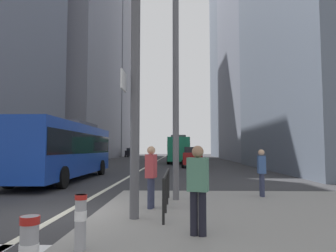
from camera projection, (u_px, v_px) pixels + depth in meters
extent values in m
plane|color=#303033|center=(144.00, 168.00, 28.02)|extent=(160.00, 160.00, 0.00)
cube|color=gray|center=(285.00, 225.00, 6.92)|extent=(9.00, 10.00, 0.15)
cube|color=beige|center=(153.00, 163.00, 37.99)|extent=(0.20, 80.00, 0.01)
cube|color=gray|center=(72.00, 50.00, 55.92)|extent=(13.43, 25.52, 39.05)
cube|color=gray|center=(104.00, 52.00, 80.31)|extent=(12.80, 16.63, 53.62)
cube|color=slate|center=(263.00, 13.00, 50.22)|extent=(12.21, 21.36, 47.31)
cube|color=slate|center=(237.00, 56.00, 73.02)|extent=(10.91, 16.68, 47.19)
cube|color=#14389E|center=(65.00, 150.00, 17.49)|extent=(2.62, 11.36, 2.75)
cube|color=black|center=(65.00, 143.00, 17.52)|extent=(2.66, 11.14, 1.10)
cube|color=#4C4C51|center=(75.00, 125.00, 19.30)|extent=(1.79, 4.10, 0.30)
cylinder|color=black|center=(63.00, 177.00, 13.76)|extent=(0.31, 1.00, 1.00)
cylinder|color=black|center=(9.00, 177.00, 13.81)|extent=(0.31, 1.00, 1.00)
cylinder|color=black|center=(101.00, 168.00, 20.99)|extent=(0.31, 1.00, 1.00)
cylinder|color=black|center=(66.00, 168.00, 21.05)|extent=(0.31, 1.00, 1.00)
cube|color=#198456|center=(178.00, 149.00, 39.78)|extent=(2.64, 11.25, 2.75)
cube|color=black|center=(178.00, 147.00, 39.80)|extent=(2.68, 11.03, 1.10)
cube|color=#4C4C51|center=(178.00, 137.00, 38.21)|extent=(1.80, 4.06, 0.30)
cylinder|color=black|center=(169.00, 158.00, 43.29)|extent=(0.31, 1.00, 1.00)
cylinder|color=black|center=(186.00, 158.00, 43.24)|extent=(0.31, 1.00, 1.00)
cylinder|color=black|center=(168.00, 160.00, 36.13)|extent=(0.31, 1.00, 1.00)
cylinder|color=black|center=(189.00, 160.00, 36.08)|extent=(0.31, 1.00, 1.00)
cube|color=black|center=(131.00, 153.00, 67.41)|extent=(1.91, 4.29, 1.10)
cube|color=black|center=(131.00, 149.00, 67.62)|extent=(1.57, 2.33, 0.52)
cylinder|color=black|center=(134.00, 156.00, 65.88)|extent=(0.24, 0.65, 0.64)
cylinder|color=black|center=(125.00, 156.00, 66.00)|extent=(0.24, 0.65, 0.64)
cylinder|color=black|center=(136.00, 155.00, 68.75)|extent=(0.24, 0.65, 0.64)
cylinder|color=black|center=(128.00, 155.00, 68.86)|extent=(0.24, 0.65, 0.64)
cube|color=maroon|center=(192.00, 158.00, 29.97)|extent=(1.85, 4.26, 1.10)
cube|color=black|center=(192.00, 150.00, 29.88)|extent=(1.53, 2.31, 0.52)
cylinder|color=black|center=(183.00, 163.00, 31.41)|extent=(0.23, 0.64, 0.64)
cylinder|color=black|center=(201.00, 163.00, 31.32)|extent=(0.23, 0.64, 0.64)
cylinder|color=black|center=(183.00, 165.00, 28.54)|extent=(0.23, 0.64, 0.64)
cylinder|color=black|center=(202.00, 165.00, 28.45)|extent=(0.23, 0.64, 0.64)
cylinder|color=#515156|center=(135.00, 91.00, 7.41)|extent=(0.22, 0.22, 6.00)
cube|color=white|center=(124.00, 81.00, 7.25)|extent=(0.04, 0.60, 0.44)
cylinder|color=#56565B|center=(176.00, 76.00, 10.13)|extent=(0.20, 0.20, 8.00)
cylinder|color=white|center=(29.00, 252.00, 3.10)|extent=(0.19, 0.19, 0.17)
cylinder|color=#B21E19|center=(30.00, 220.00, 3.13)|extent=(0.20, 0.20, 0.08)
cylinder|color=#99999E|center=(80.00, 222.00, 4.96)|extent=(0.18, 0.18, 0.88)
cylinder|color=white|center=(81.00, 216.00, 4.97)|extent=(0.19, 0.19, 0.16)
cylinder|color=#B21E19|center=(81.00, 197.00, 4.99)|extent=(0.20, 0.20, 0.08)
cylinder|color=black|center=(163.00, 202.00, 6.64)|extent=(0.06, 0.06, 0.95)
cylinder|color=black|center=(166.00, 194.00, 7.85)|extent=(0.06, 0.06, 0.95)
cylinder|color=black|center=(167.00, 188.00, 9.06)|extent=(0.06, 0.06, 0.95)
cylinder|color=black|center=(169.00, 183.00, 10.27)|extent=(0.06, 0.06, 0.95)
cylinder|color=black|center=(167.00, 173.00, 8.49)|extent=(0.06, 3.64, 0.06)
cylinder|color=#2D334C|center=(152.00, 193.00, 8.54)|extent=(0.15, 0.15, 0.82)
cylinder|color=#2D334C|center=(150.00, 193.00, 8.38)|extent=(0.15, 0.15, 0.82)
cube|color=#B73D42|center=(151.00, 166.00, 8.51)|extent=(0.31, 0.42, 0.64)
sphere|color=tan|center=(151.00, 150.00, 8.54)|extent=(0.23, 0.23, 0.23)
cylinder|color=black|center=(202.00, 214.00, 5.77)|extent=(0.15, 0.15, 0.82)
cylinder|color=black|center=(194.00, 213.00, 5.82)|extent=(0.15, 0.15, 0.82)
cube|color=#4C7F66|center=(198.00, 174.00, 5.85)|extent=(0.43, 0.33, 0.63)
sphere|color=#9E7556|center=(198.00, 152.00, 5.88)|extent=(0.22, 0.22, 0.22)
cylinder|color=#2D334C|center=(262.00, 185.00, 10.63)|extent=(0.15, 0.15, 0.78)
cylinder|color=#2D334C|center=(262.00, 185.00, 10.47)|extent=(0.15, 0.15, 0.78)
cube|color=#38568E|center=(262.00, 165.00, 10.60)|extent=(0.28, 0.40, 0.60)
sphere|color=tan|center=(261.00, 153.00, 10.63)|extent=(0.21, 0.21, 0.21)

